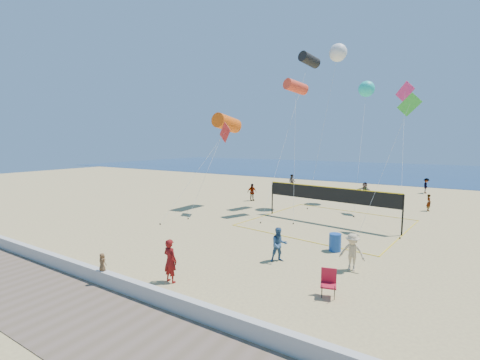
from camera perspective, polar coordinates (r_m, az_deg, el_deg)
The scene contains 24 objects.
ground at distance 15.39m, azimuth -8.19°, elevation -15.82°, with size 120.00×120.00×0.00m, color tan.
ocean at distance 73.68m, azimuth 24.35°, elevation 1.61°, with size 140.00×50.00×0.03m, color navy.
seawall at distance 13.31m, azimuth -16.95°, elevation -18.40°, with size 32.00×0.30×0.60m, color #B8B7B3.
boardwalk at distance 12.37m, azimuth -24.41°, elevation -22.26°, with size 32.00×3.60×0.03m, color brown.
woman at distance 14.21m, azimuth -12.31°, elevation -13.84°, with size 0.68×0.45×1.86m, color maroon.
toddler at distance 14.78m, azimuth -23.28°, elevation -13.24°, with size 0.37×0.24×0.75m, color brown.
bystander_a at distance 16.26m, azimuth 6.95°, elevation -11.33°, with size 0.83×0.65×1.71m, color #335781.
bystander_b at distance 15.94m, azimuth 19.31°, elevation -12.00°, with size 1.12×0.64×1.74m, color tan.
far_person_0 at distance 32.28m, azimuth 2.14°, elevation -2.18°, with size 1.02×0.42×1.74m, color gray.
far_person_1 at distance 35.61m, azimuth 21.26°, elevation -1.78°, with size 1.63×0.52×1.76m, color gray.
far_person_2 at distance 31.93m, azimuth 30.53°, elevation -3.49°, with size 0.53×0.35×1.44m, color gray.
far_person_3 at distance 40.66m, azimuth 9.24°, elevation -0.32°, with size 0.90×0.70×1.85m, color gray.
far_person_4 at distance 42.71m, azimuth 30.20°, elevation -0.89°, with size 1.13×0.65×1.75m, color gray.
camp_chair at distance 13.29m, azimuth 15.47°, elevation -16.93°, with size 0.69×0.81×1.19m.
trash_barrel at distance 18.45m, azimuth 16.54°, elevation -10.57°, with size 0.64×0.64×0.96m, color #164294.
volleyball_net at distance 24.13m, azimuth 15.56°, elevation -3.09°, with size 11.27×11.14×2.68m.
kite_0 at distance 29.25m, azimuth -2.35°, elevation 10.06°, with size 1.34×7.42×8.43m.
kite_1 at distance 30.95m, azimuth 12.22°, elevation 20.14°, with size 1.50×9.32×13.74m.
kite_2 at distance 27.06m, azimuth 9.89°, elevation 16.00°, with size 2.29×4.74×10.87m.
kite_3 at distance 26.14m, azimuth -3.19°, elevation 7.75°, with size 2.64×6.08×7.51m.
kite_4 at distance 23.67m, azimuth 27.46°, elevation 10.59°, with size 2.89×4.27×9.05m.
kite_5 at distance 29.69m, azimuth 27.24°, elevation 12.74°, with size 1.73×8.97×10.81m.
kite_6 at distance 31.34m, azimuth 17.03°, elevation 20.81°, with size 2.58×3.54×14.42m.
kite_7 at distance 33.86m, azimuth 21.57°, elevation 14.82°, with size 1.78×7.99×11.65m.
Camera 1 is at (9.16, -10.87, 5.90)m, focal length 24.00 mm.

